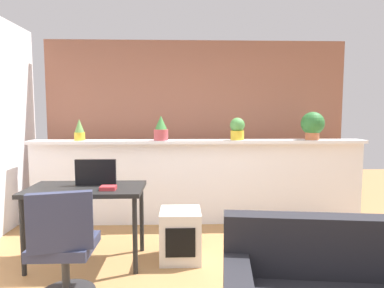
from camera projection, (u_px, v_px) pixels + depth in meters
divider_wall at (198, 183)px, 4.36m from camera, size 4.33×0.16×1.07m
plant_shelf at (198, 142)px, 4.27m from camera, size 4.33×0.28×0.04m
brick_wall_behind at (196, 127)px, 4.89m from camera, size 4.33×0.10×2.50m
potted_plant_0 at (79, 130)px, 4.19m from camera, size 0.13×0.13×0.28m
potted_plant_1 at (161, 129)px, 4.21m from camera, size 0.18×0.18×0.32m
potted_plant_2 at (237, 129)px, 4.27m from camera, size 0.19×0.19×0.29m
potted_plant_3 at (313, 125)px, 4.31m from camera, size 0.30×0.30×0.36m
desk at (86, 196)px, 3.18m from camera, size 1.10×0.60×0.75m
tv_monitor at (96, 172)px, 3.24m from camera, size 0.40×0.04×0.26m
office_chair at (64, 257)px, 2.47m from camera, size 0.49×0.49×0.91m
side_cube_shelf at (180, 235)px, 3.28m from camera, size 0.40×0.41×0.50m
book_on_desk at (108, 188)px, 3.05m from camera, size 0.14×0.11×0.04m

